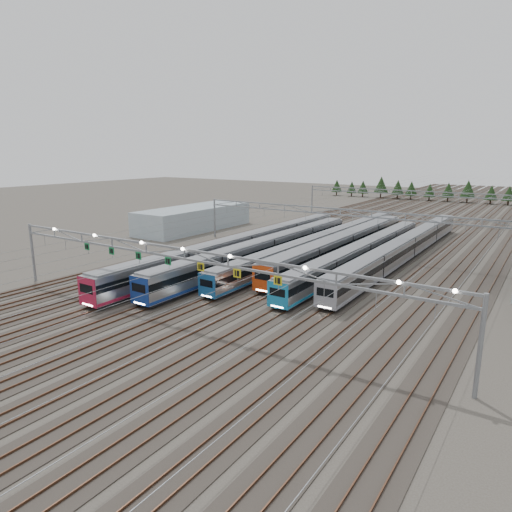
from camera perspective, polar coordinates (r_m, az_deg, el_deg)
The scene contains 13 objects.
ground at distance 49.45m, azimuth -8.64°, elevation -8.05°, with size 400.00×400.00×0.00m, color #47423A.
track_bed at distance 138.54m, azimuth 20.29°, elevation 5.49°, with size 54.00×260.00×5.42m.
train_a at distance 75.82m, azimuth -1.46°, elevation 1.26°, with size 3.02×61.67×3.93m.
train_b at distance 73.20m, azimuth 1.33°, elevation 0.80°, with size 2.96×54.11×3.86m.
train_c at distance 82.31m, azimuth 8.79°, elevation 1.84°, with size 2.60×67.07×3.37m.
train_d at distance 78.11m, azimuth 10.97°, elevation 1.39°, with size 3.05×51.18×3.98m.
train_e at distance 73.29m, azimuth 13.12°, elevation 0.34°, with size 2.71×51.92×3.52m.
train_f at distance 79.87m, azimuth 18.28°, elevation 1.08°, with size 2.77×63.42×3.61m.
gantry_near at distance 47.34m, azimuth -9.07°, elevation -0.04°, with size 56.36×0.61×8.08m.
gantry_mid at distance 81.12m, azimuth 10.48°, elevation 4.81°, with size 56.36×0.36×8.00m.
gantry_far at distance 123.55m, azimuth 18.81°, elevation 7.08°, with size 56.36×0.36×8.00m.
west_shed at distance 105.83m, azimuth -7.71°, elevation 4.70°, with size 10.00×30.00×5.16m, color #93A8B0.
treeline at distance 176.49m, azimuth 24.13°, elevation 7.51°, with size 100.10×5.60×7.02m.
Camera 1 is at (31.30, -33.99, 17.62)m, focal length 32.00 mm.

